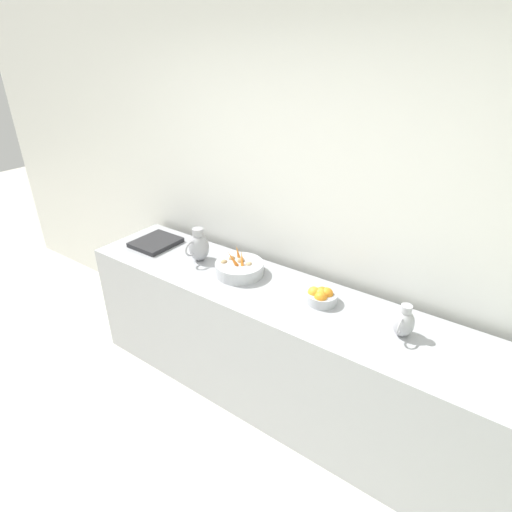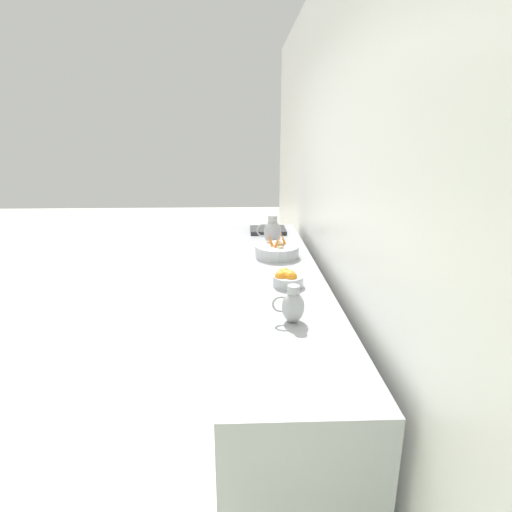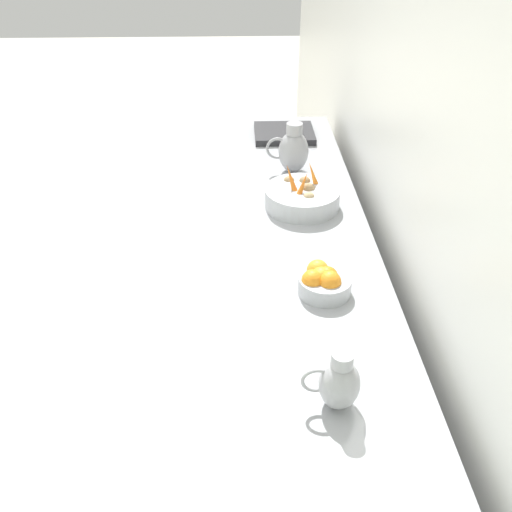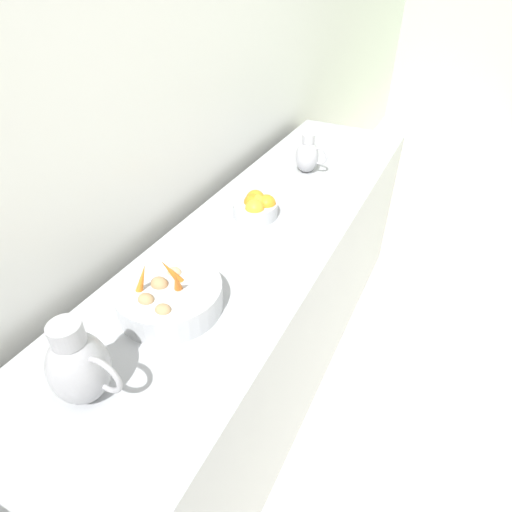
{
  "view_description": "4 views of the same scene",
  "coord_description": "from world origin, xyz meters",
  "px_view_note": "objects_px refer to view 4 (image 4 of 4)",
  "views": [
    {
      "loc": [
        0.41,
        1.24,
        2.37
      ],
      "look_at": [
        -1.52,
        -0.13,
        1.13
      ],
      "focal_mm": 29.01,
      "sensor_mm": 36.0,
      "label": 1
    },
    {
      "loc": [
        -1.3,
        2.73,
        1.84
      ],
      "look_at": [
        -1.39,
        0.05,
        1.03
      ],
      "focal_mm": 28.74,
      "sensor_mm": 36.0,
      "label": 2
    },
    {
      "loc": [
        -1.29,
        1.87,
        2.14
      ],
      "look_at": [
        -1.34,
        0.28,
        1.05
      ],
      "focal_mm": 38.53,
      "sensor_mm": 36.0,
      "label": 3
    },
    {
      "loc": [
        -0.87,
        -1.09,
        1.86
      ],
      "look_at": [
        -1.35,
        -0.12,
        1.07
      ],
      "focal_mm": 29.79,
      "sensor_mm": 36.0,
      "label": 4
    }
  ],
  "objects_px": {
    "vegetable_colander": "(169,296)",
    "metal_pitcher_short": "(308,155)",
    "metal_pitcher_tall": "(79,366)",
    "orange_bowl": "(256,206)"
  },
  "relations": [
    {
      "from": "vegetable_colander",
      "to": "metal_pitcher_short",
      "type": "height_order",
      "value": "vegetable_colander"
    },
    {
      "from": "vegetable_colander",
      "to": "metal_pitcher_tall",
      "type": "relative_size",
      "value": 1.33
    },
    {
      "from": "metal_pitcher_tall",
      "to": "metal_pitcher_short",
      "type": "distance_m",
      "value": 1.51
    },
    {
      "from": "metal_pitcher_short",
      "to": "orange_bowl",
      "type": "bearing_deg",
      "value": -93.21
    },
    {
      "from": "metal_pitcher_tall",
      "to": "vegetable_colander",
      "type": "bearing_deg",
      "value": 91.64
    },
    {
      "from": "vegetable_colander",
      "to": "metal_pitcher_short",
      "type": "bearing_deg",
      "value": 89.07
    },
    {
      "from": "metal_pitcher_tall",
      "to": "metal_pitcher_short",
      "type": "relative_size",
      "value": 1.29
    },
    {
      "from": "vegetable_colander",
      "to": "metal_pitcher_tall",
      "type": "distance_m",
      "value": 0.37
    },
    {
      "from": "metal_pitcher_short",
      "to": "vegetable_colander",
      "type": "bearing_deg",
      "value": -90.93
    },
    {
      "from": "orange_bowl",
      "to": "metal_pitcher_tall",
      "type": "distance_m",
      "value": 1.0
    }
  ]
}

